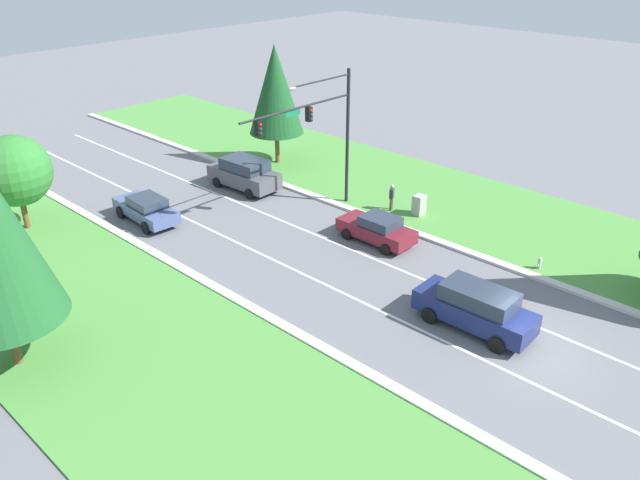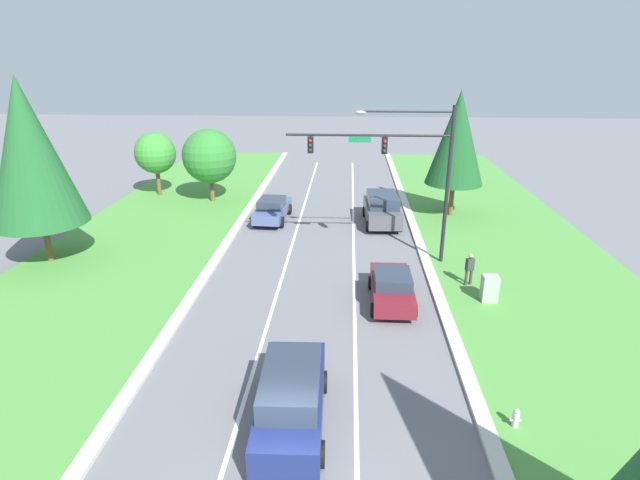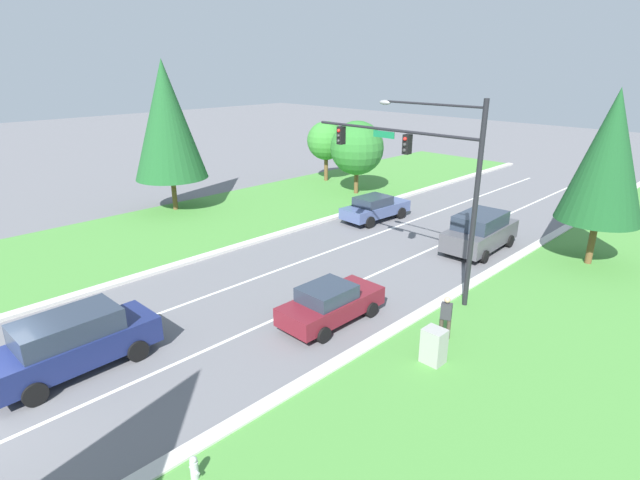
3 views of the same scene
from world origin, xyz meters
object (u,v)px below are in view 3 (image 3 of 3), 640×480
object	(u,v)px
traffic_signal_mast	(425,166)
slate_blue_sedan	(375,208)
conifer_mid_left_tree	(167,120)
fire_hydrant	(194,469)
conifer_near_right_tree	(608,157)
navy_suv	(73,342)
burgundy_sedan	(331,303)
oak_far_left_tree	(326,141)
utility_cabinet	(434,347)
graphite_suv	(480,231)
pedestrian	(446,316)
oak_near_left_tree	(357,148)

from	to	relation	value
traffic_signal_mast	slate_blue_sedan	xyz separation A→B (m)	(-7.68, 6.56, -4.65)
slate_blue_sedan	conifer_mid_left_tree	world-z (taller)	conifer_mid_left_tree
fire_hydrant	conifer_near_right_tree	world-z (taller)	conifer_near_right_tree
navy_suv	burgundy_sedan	bearing A→B (deg)	64.68
oak_far_left_tree	traffic_signal_mast	bearing A→B (deg)	-34.96
utility_cabinet	oak_far_left_tree	distance (m)	27.04
fire_hydrant	oak_far_left_tree	distance (m)	31.90
slate_blue_sedan	utility_cabinet	xyz separation A→B (m)	(11.38, -11.02, -0.17)
navy_suv	fire_hydrant	size ratio (longest dim) A/B	7.35
traffic_signal_mast	graphite_suv	xyz separation A→B (m)	(-0.46, 6.32, -4.42)
pedestrian	navy_suv	bearing A→B (deg)	31.10
traffic_signal_mast	navy_suv	size ratio (longest dim) A/B	1.61
fire_hydrant	slate_blue_sedan	bearing A→B (deg)	117.77
navy_suv	conifer_mid_left_tree	distance (m)	19.11
pedestrian	oak_far_left_tree	bearing A→B (deg)	-58.59
navy_suv	slate_blue_sedan	distance (m)	19.70
burgundy_sedan	pedestrian	size ratio (longest dim) A/B	2.55
fire_hydrant	conifer_near_right_tree	distance (m)	21.57
traffic_signal_mast	conifer_near_right_tree	distance (m)	9.36
traffic_signal_mast	graphite_suv	world-z (taller)	traffic_signal_mast
burgundy_sedan	oak_near_left_tree	distance (m)	19.88
traffic_signal_mast	oak_far_left_tree	distance (m)	21.38
traffic_signal_mast	fire_hydrant	bearing A→B (deg)	-79.18
fire_hydrant	traffic_signal_mast	bearing A→B (deg)	100.82
slate_blue_sedan	fire_hydrant	world-z (taller)	slate_blue_sedan
burgundy_sedan	oak_far_left_tree	size ratio (longest dim) A/B	0.88
pedestrian	utility_cabinet	bearing A→B (deg)	86.81
conifer_near_right_tree	oak_near_left_tree	distance (m)	17.46
traffic_signal_mast	slate_blue_sedan	bearing A→B (deg)	139.51
utility_cabinet	oak_near_left_tree	world-z (taller)	oak_near_left_tree
navy_suv	conifer_mid_left_tree	size ratio (longest dim) A/B	0.54
graphite_suv	slate_blue_sedan	bearing A→B (deg)	175.50
burgundy_sedan	conifer_near_right_tree	xyz separation A→B (m)	(5.01, 13.05, 4.54)
utility_cabinet	conifer_near_right_tree	distance (m)	13.59
oak_far_left_tree	utility_cabinet	bearing A→B (deg)	-38.23
graphite_suv	navy_suv	xyz separation A→B (m)	(-3.78, -19.15, -0.02)
navy_suv	pedestrian	distance (m)	12.41
pedestrian	oak_near_left_tree	xyz separation A→B (m)	(-15.99, 13.57, 2.51)
pedestrian	oak_near_left_tree	world-z (taller)	oak_near_left_tree
graphite_suv	navy_suv	distance (m)	19.52
conifer_mid_left_tree	utility_cabinet	bearing A→B (deg)	-8.53
navy_suv	graphite_suv	bearing A→B (deg)	77.41
graphite_suv	conifer_near_right_tree	xyz separation A→B (m)	(4.80, 1.97, 4.28)
slate_blue_sedan	burgundy_sedan	world-z (taller)	slate_blue_sedan
oak_near_left_tree	conifer_mid_left_tree	world-z (taller)	conifer_mid_left_tree
conifer_mid_left_tree	traffic_signal_mast	bearing A→B (deg)	3.48
burgundy_sedan	oak_near_left_tree	xyz separation A→B (m)	(-12.18, 15.48, 2.68)
graphite_suv	traffic_signal_mast	bearing A→B (deg)	-88.40
navy_suv	conifer_near_right_tree	world-z (taller)	conifer_near_right_tree
slate_blue_sedan	oak_far_left_tree	distance (m)	11.54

